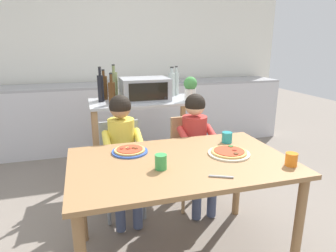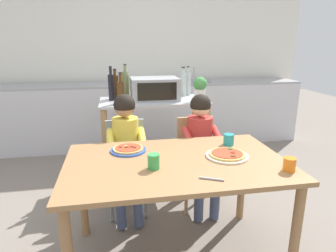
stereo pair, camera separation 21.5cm
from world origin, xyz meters
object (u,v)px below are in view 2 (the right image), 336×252
Objects in this scene: kitchen_island_cart at (154,127)px; dining_chair_right at (197,155)px; toaster_oven at (155,89)px; bottle_clear_vinegar at (115,86)px; bottle_dark_olive_oil at (121,91)px; bottle_slim_sauce at (183,84)px; dining_chair_left at (126,159)px; dining_table at (176,174)px; bottle_squat_spirits at (126,84)px; drinking_cup_green at (154,161)px; pizza_plate_cream at (227,155)px; serving_spoon at (212,179)px; bottle_brown_beer at (188,83)px; pizza_plate_blue_rimmed at (128,149)px; child_in_yellow_shirt at (126,143)px; bottle_tall_green_wine at (111,87)px; drinking_cup_teal at (229,139)px; drinking_cup_orange at (289,164)px; potted_herb_plant at (200,88)px; child_in_red_shirt at (201,140)px.

kitchen_island_cart is 0.67m from dining_chair_right.
toaster_oven is 1.56× the size of bottle_clear_vinegar.
bottle_clear_vinegar is (-0.05, 0.28, 0.01)m from bottle_dark_olive_oil.
bottle_slim_sauce is 1.14m from dining_chair_left.
dining_table is (-0.03, -1.28, 0.05)m from kitchen_island_cart.
toaster_oven is 1.51× the size of bottle_slim_sauce.
bottle_squat_spirits is 3.87× the size of drinking_cup_green.
serving_spoon is (-0.21, -0.31, -0.01)m from pizza_plate_cream.
bottle_brown_beer is at bearing 23.76° from bottle_dark_olive_oil.
bottle_slim_sauce is at bearing 60.78° from pizza_plate_blue_rimmed.
pizza_plate_blue_rimmed is at bearing 112.54° from drinking_cup_green.
kitchen_island_cart is 0.75m from child_in_yellow_shirt.
bottle_tall_green_wine is at bearing 118.84° from bottle_dark_olive_oil.
bottle_tall_green_wine is (-0.43, 0.05, 0.44)m from kitchen_island_cart.
kitchen_island_cart is 0.65m from bottle_brown_beer.
drinking_cup_green is at bearing -80.59° from dining_chair_left.
bottle_brown_beer reaches higher than bottle_dark_olive_oil.
bottle_brown_beer is at bearing 82.67° from dining_chair_right.
bottle_squat_spirits reaches higher than drinking_cup_teal.
pizza_plate_cream is 3.08× the size of drinking_cup_green.
kitchen_island_cart is 1.41m from drinking_cup_green.
dining_chair_left reaches higher than pizza_plate_blue_rimmed.
serving_spoon is (0.54, -1.64, -0.29)m from bottle_tall_green_wine.
bottle_clear_vinegar is at bearing 133.89° from dining_chair_right.
dining_table is 17.56× the size of drinking_cup_orange.
child_in_red_shirt is at bearing -103.95° from potted_herb_plant.
serving_spoon is (-0.35, -1.44, -0.28)m from potted_herb_plant.
serving_spoon is (0.44, -0.54, -0.01)m from pizza_plate_blue_rimmed.
bottle_squat_spirits is at bearing 86.86° from child_in_yellow_shirt.
bottle_clear_vinegar reaches higher than drinking_cup_orange.
potted_herb_plant is 0.24× the size of child_in_red_shirt.
bottle_tall_green_wine is 2.51× the size of serving_spoon.
bottle_clear_vinegar is at bearing 159.19° from potted_herb_plant.
pizza_plate_cream is at bearing 55.64° from serving_spoon.
child_in_yellow_shirt reaches higher than pizza_plate_cream.
bottle_clear_vinegar reaches higher than kitchen_island_cart.
potted_herb_plant is 3.05× the size of drinking_cup_orange.
kitchen_island_cart is 0.55m from bottle_dark_olive_oil.
kitchen_island_cart is 1.33m from pizza_plate_cream.
pizza_plate_blue_rimmed is at bearing 141.97° from dining_table.
child_in_red_shirt is at bearing 90.03° from pizza_plate_cream.
potted_herb_plant is at bearing 76.05° from child_in_red_shirt.
child_in_yellow_shirt is 0.89m from pizza_plate_cream.
bottle_brown_beer reaches higher than dining_chair_left.
toaster_oven is 1.36m from pizza_plate_cream.
serving_spoon is at bearing -71.81° from bottle_tall_green_wine.
drinking_cup_green is 1.13× the size of drinking_cup_teal.
bottle_dark_olive_oil is at bearing 106.89° from serving_spoon.
bottle_tall_green_wine is at bearing 108.19° from serving_spoon.
dining_chair_right is at bearing 57.77° from drinking_cup_green.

